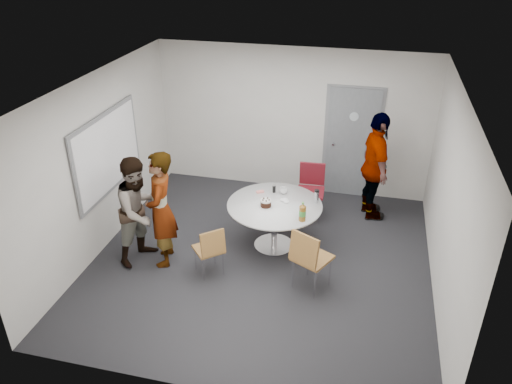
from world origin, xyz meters
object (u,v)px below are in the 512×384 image
(door, at_px, (352,143))
(person_left, at_px, (140,210))
(chair_near_right, at_px, (309,255))
(table, at_px, (276,210))
(chair_near_left, at_px, (210,248))
(person_main, at_px, (161,210))
(person_right, at_px, (375,167))
(chair_far, at_px, (311,185))
(whiteboard, at_px, (108,153))

(door, height_order, person_left, door)
(person_left, bearing_deg, door, -23.78)
(chair_near_right, distance_m, person_left, 2.55)
(table, height_order, chair_near_left, table)
(table, height_order, person_main, person_main)
(door, bearing_deg, chair_near_right, -96.13)
(chair_near_right, bearing_deg, table, 151.31)
(table, bearing_deg, chair_near_left, -128.50)
(chair_near_left, xyz_separation_m, chair_near_right, (1.40, -0.00, 0.11))
(table, distance_m, person_right, 1.96)
(chair_far, xyz_separation_m, person_main, (-1.93, -1.88, 0.31))
(chair_near_left, xyz_separation_m, person_main, (-0.79, 0.18, 0.41))
(chair_near_right, relative_size, person_right, 0.51)
(chair_near_left, relative_size, chair_near_right, 0.83)
(chair_near_left, distance_m, chair_near_right, 1.40)
(whiteboard, bearing_deg, chair_near_left, -21.46)
(door, distance_m, person_left, 4.02)
(chair_near_left, height_order, person_main, person_main)
(whiteboard, height_order, chair_near_right, whiteboard)
(person_left, xyz_separation_m, person_right, (3.31, 2.08, 0.11))
(table, xyz_separation_m, person_main, (-1.54, -0.77, 0.24))
(table, height_order, chair_near_right, table)
(door, height_order, person_right, door)
(person_main, bearing_deg, door, 122.84)
(whiteboard, relative_size, chair_near_left, 2.38)
(chair_far, relative_size, person_main, 0.53)
(person_left, height_order, person_right, person_right)
(chair_near_right, relative_size, chair_far, 1.00)
(person_left, bearing_deg, whiteboard, 74.26)
(person_left, bearing_deg, chair_far, -28.91)
(door, bearing_deg, person_left, -135.40)
(whiteboard, bearing_deg, chair_far, 24.21)
(chair_near_right, bearing_deg, person_main, -157.72)
(table, relative_size, chair_near_left, 1.83)
(table, distance_m, chair_far, 1.19)
(table, bearing_deg, person_main, -153.62)
(whiteboard, distance_m, person_main, 1.30)
(table, xyz_separation_m, chair_near_right, (0.65, -0.95, -0.07))
(whiteboard, bearing_deg, person_right, 20.99)
(chair_near_right, bearing_deg, person_right, 98.19)
(person_right, bearing_deg, person_main, 109.10)
(door, relative_size, person_right, 1.12)
(table, bearing_deg, door, 64.79)
(person_main, height_order, person_right, person_right)
(whiteboard, distance_m, chair_near_right, 3.43)
(person_left, bearing_deg, person_right, -36.29)
(person_left, bearing_deg, person_main, -69.47)
(chair_near_left, bearing_deg, door, 18.81)
(chair_far, distance_m, person_left, 2.96)
(door, height_order, person_main, door)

